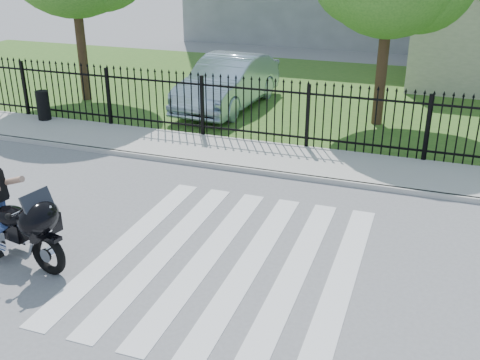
% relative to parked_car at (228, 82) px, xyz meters
% --- Properties ---
extents(ground, '(120.00, 120.00, 0.00)m').
position_rel_parked_car_xyz_m(ground, '(3.42, -9.18, -0.87)').
color(ground, slate).
rests_on(ground, ground).
extents(crosswalk, '(5.00, 5.50, 0.01)m').
position_rel_parked_car_xyz_m(crosswalk, '(3.42, -9.18, -0.86)').
color(crosswalk, silver).
rests_on(crosswalk, ground).
extents(sidewalk, '(40.00, 2.00, 0.12)m').
position_rel_parked_car_xyz_m(sidewalk, '(3.42, -4.18, -0.81)').
color(sidewalk, '#ADAAA3').
rests_on(sidewalk, ground).
extents(curb, '(40.00, 0.12, 0.12)m').
position_rel_parked_car_xyz_m(curb, '(3.42, -5.18, -0.81)').
color(curb, '#ADAAA3').
rests_on(curb, ground).
extents(grass_strip, '(40.00, 12.00, 0.02)m').
position_rel_parked_car_xyz_m(grass_strip, '(3.42, 2.82, -0.86)').
color(grass_strip, '#305D20').
rests_on(grass_strip, ground).
extents(iron_fence, '(26.00, 0.04, 1.80)m').
position_rel_parked_car_xyz_m(iron_fence, '(3.42, -3.18, 0.03)').
color(iron_fence, black).
rests_on(iron_fence, ground).
extents(parked_car, '(2.12, 5.26, 1.70)m').
position_rel_parked_car_xyz_m(parked_car, '(0.00, 0.00, 0.00)').
color(parked_car, '#A7BFD2').
rests_on(parked_car, grass_strip).
extents(litter_bin, '(0.46, 0.46, 0.89)m').
position_rel_parked_car_xyz_m(litter_bin, '(-4.72, -3.48, -0.31)').
color(litter_bin, black).
rests_on(litter_bin, sidewalk).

